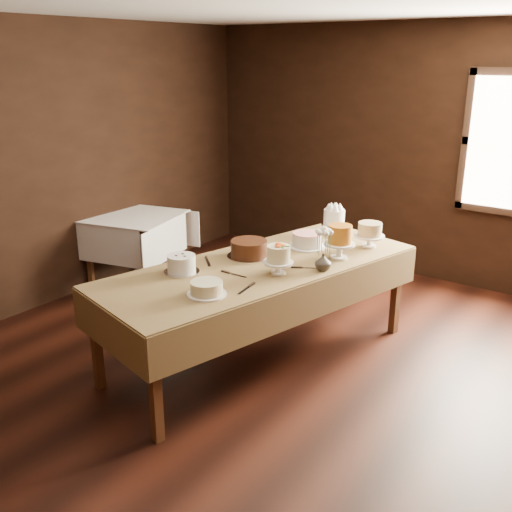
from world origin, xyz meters
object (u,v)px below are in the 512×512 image
object	(u,v)px
cake_swirl	(182,265)
cake_cream	(207,289)
cake_caramel	(340,244)
cake_server_b	(244,291)
cake_server_e	(208,263)
cake_server_d	(312,268)
cake_server_a	(238,275)
cake_flowers	(278,261)
cake_meringue	(334,223)
cake_server_c	(280,254)
flower_vase	(323,262)
cake_chocolate	(249,249)
side_table	(135,224)
cake_speckled	(369,236)
cake_lattice	(307,241)
display_table	(260,272)

from	to	relation	value
cake_swirl	cake_cream	bearing A→B (deg)	-26.83
cake_caramel	cake_swirl	size ratio (longest dim) A/B	1.00
cake_server_b	cake_server_e	distance (m)	0.65
cake_server_d	cake_server_a	bearing A→B (deg)	-159.29
cake_swirl	cake_flowers	bearing A→B (deg)	33.52
cake_meringue	cake_server_e	xyz separation A→B (m)	(-0.42, -1.33, -0.11)
cake_server_a	cake_server_e	size ratio (longest dim) A/B	1.00
cake_meringue	cake_server_c	size ratio (longest dim) A/B	1.05
flower_vase	cake_server_a	bearing A→B (deg)	-133.48
cake_swirl	cake_server_c	bearing A→B (deg)	65.58
cake_caramel	cake_cream	xyz separation A→B (m)	(-0.38, -1.24, -0.08)
cake_caramel	cake_server_c	world-z (taller)	cake_caramel
cake_server_d	cake_server_e	xyz separation A→B (m)	(-0.74, -0.40, 0.00)
cake_caramel	cake_chocolate	size ratio (longest dim) A/B	0.80
side_table	cake_meringue	xyz separation A→B (m)	(2.22, 0.46, 0.27)
cake_server_d	flower_vase	xyz separation A→B (m)	(0.09, 0.02, 0.06)
cake_speckled	cake_cream	size ratio (longest dim) A/B	0.85
cake_chocolate	cake_server_a	world-z (taller)	cake_chocolate
cake_caramel	cake_cream	distance (m)	1.30
cake_lattice	cake_server_d	xyz separation A→B (m)	(0.31, -0.45, -0.05)
cake_chocolate	cake_server_e	size ratio (longest dim) A/B	1.56
display_table	cake_caramel	size ratio (longest dim) A/B	9.69
cake_server_a	cake_server_c	distance (m)	0.62
cake_caramel	cake_server_b	distance (m)	1.07
side_table	cake_meringue	distance (m)	2.29
cake_cream	cake_server_e	distance (m)	0.65
cake_meringue	cake_server_c	xyz separation A→B (m)	(-0.08, -0.78, -0.11)
cake_flowers	cake_swirl	distance (m)	0.75
cake_speckled	cake_caramel	xyz separation A→B (m)	(-0.07, -0.43, 0.03)
cake_flowers	cake_cream	xyz separation A→B (m)	(-0.18, -0.64, -0.06)
cake_chocolate	cake_server_c	bearing A→B (deg)	51.17
cake_cream	display_table	bearing A→B (deg)	94.64
cake_server_d	cake_lattice	bearing A→B (deg)	94.23
cake_speckled	cake_server_a	bearing A→B (deg)	-111.87
cake_swirl	cake_cream	size ratio (longest dim) A/B	0.96
cake_speckled	cake_server_d	distance (m)	0.79
cake_caramel	cake_server_b	size ratio (longest dim) A/B	1.24
cake_caramel	cake_server_e	size ratio (longest dim) A/B	1.24
cake_cream	cake_server_a	world-z (taller)	cake_cream
cake_server_a	cake_server_d	distance (m)	0.60
display_table	cake_swirl	bearing A→B (deg)	-127.32
side_table	cake_server_a	xyz separation A→B (m)	(2.16, -0.94, 0.16)
cake_lattice	cake_flowers	distance (m)	0.72
display_table	cake_chocolate	bearing A→B (deg)	151.42
cake_lattice	side_table	bearing A→B (deg)	179.48
cake_server_b	cake_server_e	bearing A→B (deg)	-125.17
cake_caramel	display_table	bearing A→B (deg)	-131.05
cake_server_d	flower_vase	distance (m)	0.11
side_table	cake_swirl	xyz separation A→B (m)	(1.76, -1.14, 0.23)
cake_flowers	cake_server_d	world-z (taller)	cake_flowers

